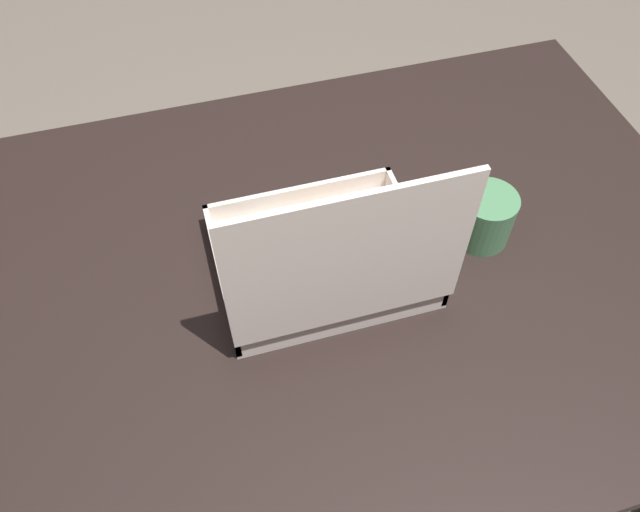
# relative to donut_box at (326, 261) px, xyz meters

# --- Properties ---
(ground_plane) EXTENTS (8.00, 8.00, 0.00)m
(ground_plane) POSITION_rel_donut_box_xyz_m (-0.05, -0.03, -0.81)
(ground_plane) COLOR #6B6054
(dining_table) EXTENTS (1.18, 0.88, 0.74)m
(dining_table) POSITION_rel_donut_box_xyz_m (-0.05, -0.03, -0.16)
(dining_table) COLOR black
(dining_table) RESTS_ON ground_plane
(donut_box) EXTENTS (0.31, 0.26, 0.29)m
(donut_box) POSITION_rel_donut_box_xyz_m (0.00, 0.00, 0.00)
(donut_box) COLOR silver
(donut_box) RESTS_ON dining_table
(coffee_mug) EXTENTS (0.09, 0.09, 0.09)m
(coffee_mug) POSITION_rel_donut_box_xyz_m (-0.26, -0.03, -0.02)
(coffee_mug) COLOR #4C8456
(coffee_mug) RESTS_ON dining_table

